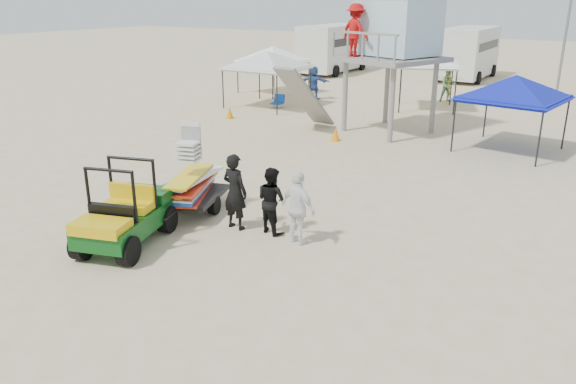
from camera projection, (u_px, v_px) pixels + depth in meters
The scene contains 20 objects.
ground at pixel (178, 303), 10.04m from camera, with size 140.00×140.00×0.00m, color beige.
utility_cart at pixel (122, 208), 12.11m from camera, with size 1.84×2.67×1.85m.
surf_trailer at pixel (193, 181), 14.00m from camera, with size 1.70×2.42×2.02m.
man_left at pixel (235, 192), 13.00m from camera, with size 0.66×0.43×1.81m, color black.
man_mid at pixel (272, 200), 12.83m from camera, with size 0.76×0.59×1.56m, color black.
man_right at pixel (298, 208), 12.19m from camera, with size 0.97×0.40×1.66m, color white.
lifeguard_tower at pixel (392, 29), 21.48m from camera, with size 4.31×4.31×5.36m.
canopy_blue at pixel (516, 79), 19.12m from camera, with size 3.48×3.48×3.05m.
canopy_white_a at pixel (267, 54), 27.00m from camera, with size 3.30×3.30×3.09m.
canopy_white_b at pixel (273, 49), 30.84m from camera, with size 3.59×3.59×2.96m.
canopy_white_c at pixel (430, 51), 26.30m from camera, with size 3.35×3.35×3.29m.
umbrella_a at pixel (300, 78), 31.75m from camera, with size 1.70×1.73×1.56m, color red.
umbrella_b at pixel (448, 91), 27.42m from camera, with size 1.71×1.74×1.57m, color yellow.
cone_near at pixel (336, 134), 21.16m from camera, with size 0.34×0.34×0.50m, color orange.
cone_far at pixel (230, 113), 25.03m from camera, with size 0.34×0.34×0.50m, color orange.
beach_chair_a at pixel (278, 101), 27.44m from camera, with size 0.61×0.66×0.64m.
rv_far_left at pixel (334, 46), 39.53m from camera, with size 2.64×6.80×3.25m.
rv_mid_left at pixel (468, 51), 36.35m from camera, with size 2.65×6.50×3.25m.
light_pole_left at pixel (568, 20), 29.07m from camera, with size 0.14×0.14×8.00m, color slate.
distant_beachgoers at pixel (432, 94), 26.06m from camera, with size 18.97×7.83×1.78m.
Camera 1 is at (6.24, -6.53, 5.21)m, focal length 35.00 mm.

